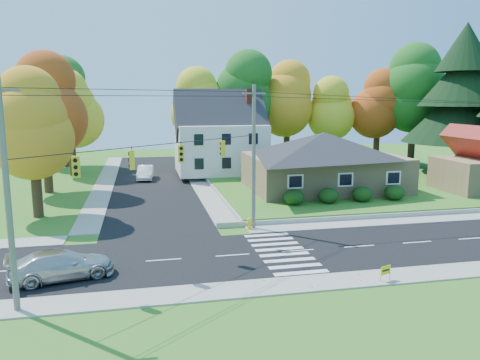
# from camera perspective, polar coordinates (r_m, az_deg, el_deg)

# --- Properties ---
(ground) EXTENTS (120.00, 120.00, 0.00)m
(ground) POSITION_cam_1_polar(r_m,az_deg,el_deg) (28.70, 7.05, -8.57)
(ground) COLOR #3D7923
(road_main) EXTENTS (90.00, 8.00, 0.02)m
(road_main) POSITION_cam_1_polar(r_m,az_deg,el_deg) (28.70, 7.05, -8.55)
(road_main) COLOR black
(road_main) RESTS_ON ground
(road_cross) EXTENTS (8.00, 44.00, 0.02)m
(road_cross) POSITION_cam_1_polar(r_m,az_deg,el_deg) (52.50, -10.67, -0.17)
(road_cross) COLOR black
(road_cross) RESTS_ON ground
(sidewalk_north) EXTENTS (90.00, 2.00, 0.08)m
(sidewalk_north) POSITION_cam_1_polar(r_m,az_deg,el_deg) (33.24, 4.25, -5.86)
(sidewalk_north) COLOR #9C9A90
(sidewalk_north) RESTS_ON ground
(sidewalk_south) EXTENTS (90.00, 2.00, 0.08)m
(sidewalk_south) POSITION_cam_1_polar(r_m,az_deg,el_deg) (24.31, 10.96, -12.08)
(sidewalk_south) COLOR #9C9A90
(sidewalk_south) RESTS_ON ground
(lawn) EXTENTS (30.00, 30.00, 0.50)m
(lawn) POSITION_cam_1_polar(r_m,az_deg,el_deg) (52.37, 13.09, -0.01)
(lawn) COLOR #3D7923
(lawn) RESTS_ON ground
(ranch_house) EXTENTS (14.60, 10.60, 5.40)m
(ranch_house) POSITION_cam_1_polar(r_m,az_deg,el_deg) (45.40, 10.16, 2.44)
(ranch_house) COLOR tan
(ranch_house) RESTS_ON lawn
(colonial_house) EXTENTS (10.40, 8.40, 9.60)m
(colonial_house) POSITION_cam_1_polar(r_m,az_deg,el_deg) (54.64, -2.39, 5.23)
(colonial_house) COLOR silver
(colonial_house) RESTS_ON lawn
(hedge_row) EXTENTS (10.70, 1.70, 1.27)m
(hedge_row) POSITION_cam_1_polar(r_m,az_deg,el_deg) (39.94, 12.73, -1.77)
(hedge_row) COLOR #163A10
(hedge_row) RESTS_ON lawn
(traffic_infrastructure) EXTENTS (38.10, 10.66, 10.00)m
(traffic_infrastructure) POSITION_cam_1_polar(r_m,az_deg,el_deg) (28.73, 6.11, 2.02)
(traffic_infrastructure) COLOR #666059
(traffic_infrastructure) RESTS_ON ground
(tree_lot_0) EXTENTS (6.72, 6.72, 12.51)m
(tree_lot_0) POSITION_cam_1_polar(r_m,az_deg,el_deg) (60.11, -5.32, 9.18)
(tree_lot_0) COLOR #3F2A19
(tree_lot_0) RESTS_ON lawn
(tree_lot_1) EXTENTS (7.84, 7.84, 14.60)m
(tree_lot_1) POSITION_cam_1_polar(r_m,az_deg,el_deg) (60.12, 0.56, 10.46)
(tree_lot_1) COLOR #3F2A19
(tree_lot_1) RESTS_ON lawn
(tree_lot_2) EXTENTS (7.28, 7.28, 13.56)m
(tree_lot_2) POSITION_cam_1_polar(r_m,az_deg,el_deg) (62.64, 5.80, 9.80)
(tree_lot_2) COLOR #3F2A19
(tree_lot_2) RESTS_ON lawn
(tree_lot_3) EXTENTS (6.16, 6.16, 11.47)m
(tree_lot_3) POSITION_cam_1_polar(r_m,az_deg,el_deg) (63.81, 11.25, 8.49)
(tree_lot_3) COLOR #3F2A19
(tree_lot_3) RESTS_ON lawn
(tree_lot_4) EXTENTS (6.72, 6.72, 12.51)m
(tree_lot_4) POSITION_cam_1_polar(r_m,az_deg,el_deg) (65.50, 16.51, 8.88)
(tree_lot_4) COLOR #3F2A19
(tree_lot_4) RESTS_ON lawn
(tree_lot_5) EXTENTS (8.40, 8.40, 15.64)m
(tree_lot_5) POSITION_cam_1_polar(r_m,az_deg,el_deg) (65.79, 20.55, 10.37)
(tree_lot_5) COLOR #3F2A19
(tree_lot_5) RESTS_ON lawn
(conifer_east_a) EXTENTS (12.80, 12.80, 16.96)m
(conifer_east_a) POSITION_cam_1_polar(r_m,az_deg,el_deg) (59.75, 25.46, 9.30)
(conifer_east_a) COLOR #3F2A19
(conifer_east_a) RESTS_ON lawn
(tree_west_0) EXTENTS (6.16, 6.16, 11.47)m
(tree_west_0) POSITION_cam_1_polar(r_m,az_deg,el_deg) (38.59, -24.05, 6.24)
(tree_west_0) COLOR #3F2A19
(tree_west_0) RESTS_ON ground
(tree_west_1) EXTENTS (7.28, 7.28, 13.56)m
(tree_west_1) POSITION_cam_1_polar(r_m,az_deg,el_deg) (48.54, -22.89, 8.45)
(tree_west_1) COLOR #3F2A19
(tree_west_1) RESTS_ON ground
(tree_west_2) EXTENTS (6.72, 6.72, 12.51)m
(tree_west_2) POSITION_cam_1_polar(r_m,az_deg,el_deg) (58.26, -20.04, 8.11)
(tree_west_2) COLOR #3F2A19
(tree_west_2) RESTS_ON ground
(tree_west_3) EXTENTS (7.84, 7.84, 14.60)m
(tree_west_3) POSITION_cam_1_polar(r_m,az_deg,el_deg) (66.45, -20.89, 9.34)
(tree_west_3) COLOR #3F2A19
(tree_west_3) RESTS_ON ground
(silver_sedan) EXTENTS (5.49, 3.24, 1.49)m
(silver_sedan) POSITION_cam_1_polar(r_m,az_deg,el_deg) (25.68, -20.93, -9.62)
(silver_sedan) COLOR #B9B9B9
(silver_sedan) RESTS_ON road_main
(white_car) EXTENTS (2.02, 4.79, 1.54)m
(white_car) POSITION_cam_1_polar(r_m,az_deg,el_deg) (53.83, -11.46, 0.89)
(white_car) COLOR white
(white_car) RESTS_ON road_cross
(fire_hydrant) EXTENTS (0.50, 0.39, 0.88)m
(fire_hydrant) POSITION_cam_1_polar(r_m,az_deg,el_deg) (32.69, 1.14, -5.41)
(fire_hydrant) COLOR yellow
(fire_hydrant) RESTS_ON ground
(yard_sign) EXTENTS (0.64, 0.26, 0.84)m
(yard_sign) POSITION_cam_1_polar(r_m,az_deg,el_deg) (24.83, 17.33, -10.49)
(yard_sign) COLOR black
(yard_sign) RESTS_ON ground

